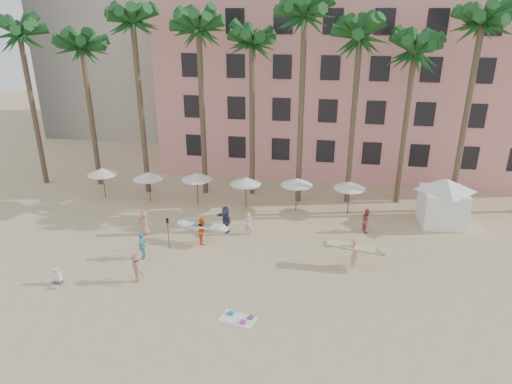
{
  "coord_description": "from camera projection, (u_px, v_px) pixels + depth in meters",
  "views": [
    {
      "loc": [
        5.16,
        -20.35,
        14.78
      ],
      "look_at": [
        0.87,
        6.0,
        4.0
      ],
      "focal_mm": 32.0,
      "sensor_mm": 36.0,
      "label": 1
    }
  ],
  "objects": [
    {
      "name": "seated_man",
      "position": [
        57.0,
        279.0,
        26.15
      ],
      "size": [
        0.44,
        0.76,
        0.99
      ],
      "color": "#3F3F4C",
      "rests_on": "ground"
    },
    {
      "name": "paddle",
      "position": [
        168.0,
        230.0,
        29.66
      ],
      "size": [
        0.18,
        0.04,
        2.23
      ],
      "color": "black",
      "rests_on": "ground"
    },
    {
      "name": "cabana",
      "position": [
        444.0,
        197.0,
        33.0
      ],
      "size": [
        4.66,
        4.66,
        3.5
      ],
      "color": "white",
      "rests_on": "ground"
    },
    {
      "name": "umbrella_row",
      "position": [
        221.0,
        178.0,
        35.95
      ],
      "size": [
        22.5,
        2.7,
        2.73
      ],
      "color": "#332B23",
      "rests_on": "ground"
    },
    {
      "name": "palm_row",
      "position": [
        271.0,
        35.0,
        33.73
      ],
      "size": [
        44.4,
        5.4,
        16.3
      ],
      "color": "brown",
      "rests_on": "ground"
    },
    {
      "name": "ground",
      "position": [
        223.0,
        299.0,
        24.93
      ],
      "size": [
        120.0,
        120.0,
        0.0
      ],
      "primitive_type": "plane",
      "color": "#D1B789",
      "rests_on": "ground"
    },
    {
      "name": "beach_towel",
      "position": [
        239.0,
        318.0,
        23.35
      ],
      "size": [
        1.99,
        1.4,
        0.14
      ],
      "color": "white",
      "rests_on": "ground"
    },
    {
      "name": "carrier_white",
      "position": [
        203.0,
        230.0,
        30.62
      ],
      "size": [
        3.04,
        1.22,
        1.81
      ],
      "color": "#FF5E1A",
      "rests_on": "ground"
    },
    {
      "name": "beachgoers",
      "position": [
        211.0,
        233.0,
        30.33
      ],
      "size": [
        16.21,
        9.83,
        1.93
      ],
      "color": "beige",
      "rests_on": "ground"
    },
    {
      "name": "pink_hotel",
      "position": [
        350.0,
        83.0,
        44.69
      ],
      "size": [
        35.0,
        14.0,
        16.0
      ],
      "primitive_type": "cube",
      "color": "pink",
      "rests_on": "ground"
    },
    {
      "name": "carrier_yellow",
      "position": [
        355.0,
        251.0,
        27.71
      ],
      "size": [
        3.5,
        0.95,
        1.9
      ],
      "color": "tan",
      "rests_on": "ground"
    }
  ]
}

